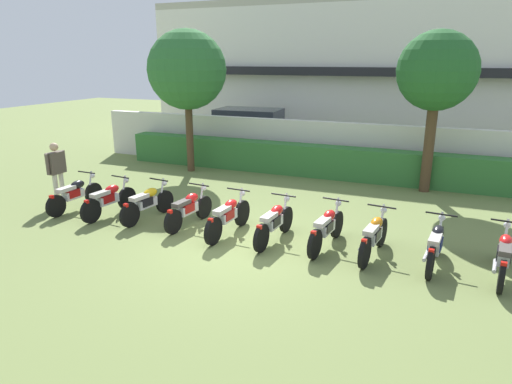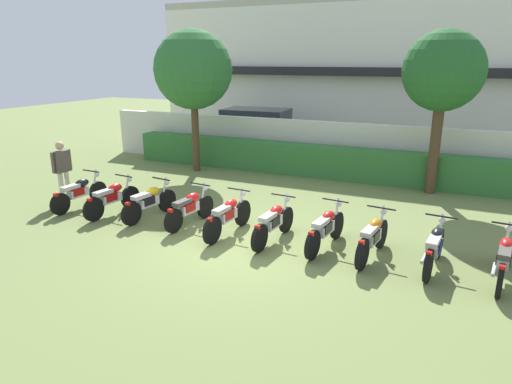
# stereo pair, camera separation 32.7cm
# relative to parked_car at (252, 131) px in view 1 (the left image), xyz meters

# --- Properties ---
(ground) EXTENTS (60.00, 60.00, 0.00)m
(ground) POSITION_rel_parked_car_xyz_m (3.70, -9.45, -0.94)
(ground) COLOR olive
(building) EXTENTS (19.42, 6.50, 6.50)m
(building) POSITION_rel_parked_car_xyz_m (3.70, 5.13, 2.31)
(building) COLOR white
(building) RESTS_ON ground
(compound_wall) EXTENTS (18.45, 0.30, 1.82)m
(compound_wall) POSITION_rel_parked_car_xyz_m (3.70, -2.14, -0.03)
(compound_wall) COLOR silver
(compound_wall) RESTS_ON ground
(hedge_row) EXTENTS (14.76, 0.70, 1.08)m
(hedge_row) POSITION_rel_parked_car_xyz_m (3.70, -2.84, -0.40)
(hedge_row) COLOR #337033
(hedge_row) RESTS_ON ground
(parked_car) EXTENTS (4.59, 2.26, 1.89)m
(parked_car) POSITION_rel_parked_car_xyz_m (0.00, 0.00, 0.00)
(parked_car) COLOR silver
(parked_car) RESTS_ON ground
(tree_near_inspector) EXTENTS (2.72, 2.72, 4.93)m
(tree_near_inspector) POSITION_rel_parked_car_xyz_m (-0.80, -3.84, 2.61)
(tree_near_inspector) COLOR #4C3823
(tree_near_inspector) RESTS_ON ground
(tree_far_side) EXTENTS (2.29, 2.29, 4.75)m
(tree_far_side) POSITION_rel_parked_car_xyz_m (7.20, -3.38, 2.62)
(tree_far_side) COLOR #4C3823
(tree_far_side) RESTS_ON ground
(motorcycle_in_row_0) EXTENTS (0.60, 1.90, 0.95)m
(motorcycle_in_row_0) POSITION_rel_parked_car_xyz_m (-1.43, -8.88, -0.49)
(motorcycle_in_row_0) COLOR black
(motorcycle_in_row_0) RESTS_ON ground
(motorcycle_in_row_1) EXTENTS (0.60, 1.85, 0.96)m
(motorcycle_in_row_1) POSITION_rel_parked_car_xyz_m (-0.25, -8.92, -0.49)
(motorcycle_in_row_1) COLOR black
(motorcycle_in_row_1) RESTS_ON ground
(motorcycle_in_row_2) EXTENTS (0.60, 1.85, 0.96)m
(motorcycle_in_row_2) POSITION_rel_parked_car_xyz_m (0.83, -8.77, -0.49)
(motorcycle_in_row_2) COLOR black
(motorcycle_in_row_2) RESTS_ON ground
(motorcycle_in_row_3) EXTENTS (0.60, 1.81, 0.95)m
(motorcycle_in_row_3) POSITION_rel_parked_car_xyz_m (2.03, -8.76, -0.49)
(motorcycle_in_row_3) COLOR black
(motorcycle_in_row_3) RESTS_ON ground
(motorcycle_in_row_4) EXTENTS (0.60, 1.97, 0.98)m
(motorcycle_in_row_4) POSITION_rel_parked_car_xyz_m (3.17, -8.92, -0.48)
(motorcycle_in_row_4) COLOR black
(motorcycle_in_row_4) RESTS_ON ground
(motorcycle_in_row_5) EXTENTS (0.60, 1.92, 0.96)m
(motorcycle_in_row_5) POSITION_rel_parked_car_xyz_m (4.28, -8.89, -0.49)
(motorcycle_in_row_5) COLOR black
(motorcycle_in_row_5) RESTS_ON ground
(motorcycle_in_row_6) EXTENTS (0.60, 1.94, 0.97)m
(motorcycle_in_row_6) POSITION_rel_parked_car_xyz_m (5.44, -8.78, -0.48)
(motorcycle_in_row_6) COLOR black
(motorcycle_in_row_6) RESTS_ON ground
(motorcycle_in_row_7) EXTENTS (0.60, 1.87, 0.97)m
(motorcycle_in_row_7) POSITION_rel_parked_car_xyz_m (6.45, -8.87, -0.48)
(motorcycle_in_row_7) COLOR black
(motorcycle_in_row_7) RESTS_ON ground
(motorcycle_in_row_8) EXTENTS (0.60, 1.82, 0.97)m
(motorcycle_in_row_8) POSITION_rel_parked_car_xyz_m (7.63, -8.89, -0.48)
(motorcycle_in_row_8) COLOR black
(motorcycle_in_row_8) RESTS_ON ground
(motorcycle_in_row_9) EXTENTS (0.60, 1.94, 0.96)m
(motorcycle_in_row_9) POSITION_rel_parked_car_xyz_m (8.80, -8.88, -0.49)
(motorcycle_in_row_9) COLOR black
(motorcycle_in_row_9) RESTS_ON ground
(inspector_person) EXTENTS (0.23, 0.69, 1.72)m
(inspector_person) POSITION_rel_parked_car_xyz_m (-2.31, -8.54, 0.09)
(inspector_person) COLOR beige
(inspector_person) RESTS_ON ground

